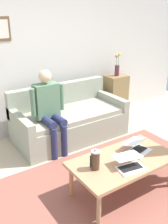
% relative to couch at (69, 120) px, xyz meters
% --- Properties ---
extents(ground_plane, '(7.68, 7.68, 0.00)m').
position_rel_couch_xyz_m(ground_plane, '(0.26, 1.56, -0.30)').
color(ground_plane, '#BEAB8F').
extents(area_rug, '(3.01, 2.34, 0.01)m').
position_rel_couch_xyz_m(area_rug, '(0.20, 1.72, -0.30)').
color(area_rug, '#8D5044').
rests_on(area_rug, ground_plane).
extents(back_wall, '(7.04, 0.11, 2.70)m').
position_rel_couch_xyz_m(back_wall, '(0.26, -0.64, 1.05)').
color(back_wall, beige).
rests_on(back_wall, ground_plane).
extents(couch, '(1.87, 0.92, 0.88)m').
position_rel_couch_xyz_m(couch, '(0.00, 0.00, 0.00)').
color(couch, gray).
rests_on(couch, ground_plane).
extents(coffee_table, '(1.27, 0.69, 0.45)m').
position_rel_couch_xyz_m(coffee_table, '(0.20, 1.62, 0.11)').
color(coffee_table, tan).
rests_on(coffee_table, ground_plane).
extents(laptop_left, '(0.37, 0.36, 0.15)m').
position_rel_couch_xyz_m(laptop_left, '(-0.07, 1.56, 0.19)').
color(laptop_left, silver).
rests_on(laptop_left, coffee_table).
extents(laptop_center, '(0.36, 0.35, 0.12)m').
position_rel_couch_xyz_m(laptop_center, '(0.26, 1.78, 0.19)').
color(laptop_center, silver).
rests_on(laptop_center, coffee_table).
extents(french_press, '(0.12, 0.10, 0.26)m').
position_rel_couch_xyz_m(french_press, '(0.60, 1.58, 0.26)').
color(french_press, '#4C3323').
rests_on(french_press, coffee_table).
extents(side_shelf, '(0.42, 0.32, 0.86)m').
position_rel_couch_xyz_m(side_shelf, '(-1.27, -0.26, 0.13)').
color(side_shelf, olive).
rests_on(side_shelf, ground_plane).
extents(flower_vase, '(0.09, 0.10, 0.45)m').
position_rel_couch_xyz_m(flower_vase, '(-1.27, -0.26, 0.73)').
color(flower_vase, '#592838').
rests_on(flower_vase, side_shelf).
extents(person_seated, '(0.55, 0.51, 1.28)m').
position_rel_couch_xyz_m(person_seated, '(0.47, 0.23, 0.42)').
color(person_seated, '#272B4F').
rests_on(person_seated, ground_plane).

